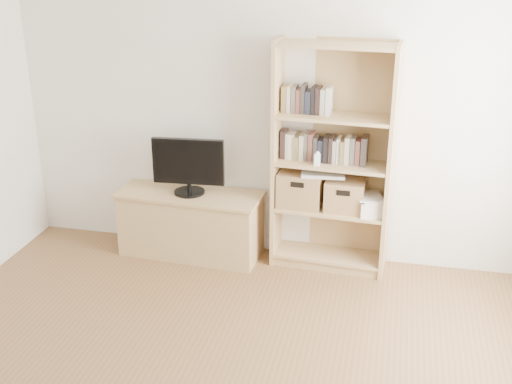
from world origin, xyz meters
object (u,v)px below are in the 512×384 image
(baby_monitor, at_px, (317,160))
(basket_left, at_px, (301,188))
(bookshelf, at_px, (333,160))
(television, at_px, (188,167))
(tv_stand, at_px, (191,225))
(laptop, at_px, (323,173))
(basket_right, at_px, (345,195))

(baby_monitor, xyz_separation_m, basket_left, (-0.14, 0.11, -0.30))
(bookshelf, bearing_deg, baby_monitor, -135.00)
(bookshelf, height_order, television, bookshelf)
(bookshelf, distance_m, television, 1.22)
(tv_stand, distance_m, baby_monitor, 1.31)
(bookshelf, bearing_deg, laptop, -169.11)
(tv_stand, bearing_deg, laptop, 5.81)
(tv_stand, relative_size, baby_monitor, 12.66)
(tv_stand, xyz_separation_m, bookshelf, (1.21, 0.06, 0.68))
(bookshelf, bearing_deg, tv_stand, -173.75)
(basket_right, bearing_deg, bookshelf, 175.69)
(basket_left, height_order, laptop, laptop)
(basket_right, bearing_deg, laptop, -179.24)
(basket_left, xyz_separation_m, basket_right, (0.37, -0.02, -0.02))
(tv_stand, bearing_deg, television, -176.61)
(basket_right, relative_size, laptop, 0.90)
(tv_stand, bearing_deg, basket_left, 7.44)
(television, bearing_deg, bookshelf, -1.59)
(basket_right, xyz_separation_m, laptop, (-0.19, 0.00, 0.18))
(basket_right, bearing_deg, tv_stand, -176.23)
(television, distance_m, basket_right, 1.34)
(television, bearing_deg, baby_monitor, -6.49)
(tv_stand, bearing_deg, basket_right, 5.32)
(basket_left, distance_m, laptop, 0.25)
(tv_stand, relative_size, laptop, 3.45)
(bookshelf, relative_size, television, 3.11)
(basket_right, distance_m, laptop, 0.26)
(bookshelf, distance_m, basket_left, 0.38)
(bookshelf, bearing_deg, basket_right, -2.60)
(tv_stand, relative_size, basket_left, 3.36)
(laptop, bearing_deg, basket_left, 168.10)
(bookshelf, bearing_deg, television, -173.75)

